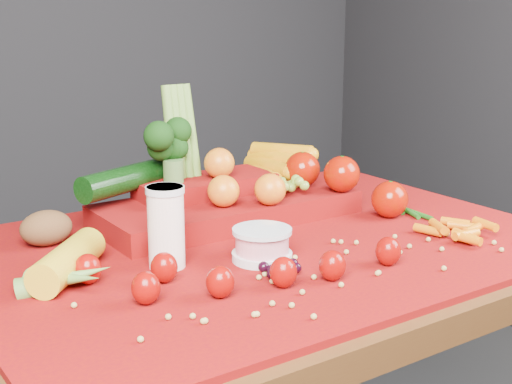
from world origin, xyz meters
TOP-DOWN VIEW (x-y plane):
  - table at (0.00, 0.00)m, footprint 1.10×0.80m
  - red_cloth at (0.00, 0.00)m, footprint 1.05×0.75m
  - milk_glass at (-0.20, -0.02)m, footprint 0.06×0.06m
  - yogurt_bowl at (-0.06, -0.08)m, footprint 0.10×0.10m
  - strawberry_scatter at (-0.16, -0.13)m, footprint 0.48×0.28m
  - dark_grape_cluster at (-0.08, -0.16)m, footprint 0.06×0.05m
  - soybean_scatter at (0.00, -0.20)m, footprint 0.84×0.24m
  - corn_ear at (-0.37, -0.01)m, footprint 0.25×0.26m
  - potato at (-0.33, 0.20)m, footprint 0.09×0.07m
  - baby_carrot_pile at (0.32, -0.18)m, footprint 0.17×0.18m
  - green_bean_pile at (0.35, -0.01)m, footprint 0.14×0.12m
  - produce_mound at (0.04, 0.16)m, footprint 0.61×0.37m

SIDE VIEW (x-z plane):
  - table at x=0.00m, z-range 0.28..1.03m
  - red_cloth at x=0.00m, z-range 0.75..0.76m
  - soybean_scatter at x=0.00m, z-range 0.76..0.77m
  - green_bean_pile at x=0.35m, z-range 0.76..0.77m
  - dark_grape_cluster at x=-0.08m, z-range 0.76..0.79m
  - baby_carrot_pile at x=0.32m, z-range 0.76..0.79m
  - corn_ear at x=-0.37m, z-range 0.76..0.81m
  - strawberry_scatter at x=-0.16m, z-range 0.76..0.81m
  - yogurt_bowl at x=-0.06m, z-range 0.76..0.82m
  - potato at x=-0.33m, z-range 0.76..0.83m
  - produce_mound at x=0.04m, z-range 0.69..0.95m
  - milk_glass at x=-0.20m, z-range 0.77..0.90m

